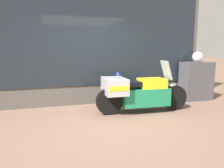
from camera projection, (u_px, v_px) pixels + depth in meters
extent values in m
plane|color=#7A5B4C|center=(108.00, 124.00, 4.58)|extent=(60.00, 60.00, 0.00)
cube|color=#56514C|center=(89.00, 35.00, 6.16)|extent=(6.95, 0.40, 3.91)
cube|color=#1E262D|center=(102.00, 33.00, 6.05)|extent=(5.98, 0.02, 2.91)
cube|color=slate|center=(99.00, 93.00, 6.52)|extent=(5.76, 0.30, 0.55)
cube|color=silver|center=(98.00, 61.00, 6.50)|extent=(5.76, 0.02, 1.39)
cube|color=beige|center=(99.00, 37.00, 6.26)|extent=(5.76, 0.30, 0.02)
cube|color=navy|center=(31.00, 34.00, 5.73)|extent=(0.18, 0.04, 0.06)
cube|color=maroon|center=(99.00, 35.00, 6.26)|extent=(0.18, 0.04, 0.06)
cube|color=#B7B2A8|center=(156.00, 36.00, 6.78)|extent=(0.18, 0.04, 0.06)
cube|color=orange|center=(51.00, 81.00, 6.00)|extent=(0.19, 0.03, 0.27)
cube|color=#2D8E42|center=(142.00, 78.00, 6.79)|extent=(0.19, 0.03, 0.27)
cylinder|color=black|center=(174.00, 97.00, 5.65)|extent=(0.65, 0.17, 0.64)
cylinder|color=black|center=(109.00, 101.00, 5.24)|extent=(0.65, 0.17, 0.64)
cube|color=#1E8456|center=(145.00, 96.00, 5.44)|extent=(1.20, 0.58, 0.43)
cube|color=yellow|center=(152.00, 84.00, 5.44)|extent=(0.66, 0.50, 0.26)
cube|color=black|center=(135.00, 84.00, 5.33)|extent=(0.70, 0.43, 0.10)
cube|color=#B7B7BC|center=(114.00, 86.00, 5.21)|extent=(0.55, 0.79, 0.38)
cube|color=yellow|center=(114.00, 86.00, 5.21)|extent=(0.50, 0.80, 0.11)
cube|color=#B2BCC6|center=(166.00, 70.00, 5.48)|extent=(0.19, 0.38, 0.47)
sphere|color=white|center=(173.00, 85.00, 5.59)|extent=(0.14, 0.14, 0.14)
sphere|color=blue|center=(118.00, 74.00, 5.18)|extent=(0.09, 0.09, 0.09)
cube|color=#4C4C51|center=(196.00, 81.00, 6.76)|extent=(0.94, 0.51, 1.17)
sphere|color=white|center=(198.00, 57.00, 6.66)|extent=(0.32, 0.32, 0.32)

